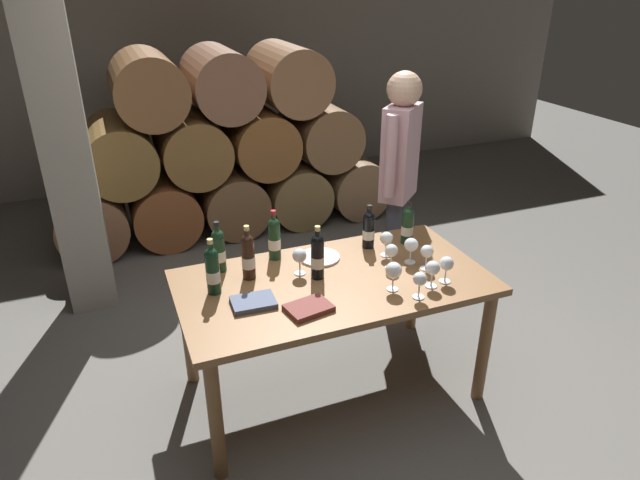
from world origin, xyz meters
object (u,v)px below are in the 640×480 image
wine_glass_7 (391,251)px  tasting_notebook (253,302)px  dining_table (333,294)px  sommelier_presenting (399,171)px  wine_glass_4 (387,239)px  wine_bottle_1 (317,256)px  wine_glass_8 (394,271)px  wine_glass_3 (433,269)px  wine_bottle_0 (369,229)px  wine_bottle_2 (219,250)px  wine_bottle_6 (408,225)px  wine_glass_6 (427,252)px  wine_glass_2 (420,280)px  wine_glass_0 (300,256)px  wine_glass_5 (447,264)px  serving_plate (319,257)px  leather_ledger (309,308)px  wine_glass_1 (411,246)px  wine_bottle_4 (274,238)px  wine_bottle_5 (248,256)px  wine_bottle_3 (213,270)px

wine_glass_7 → tasting_notebook: 0.84m
dining_table → sommelier_presenting: size_ratio=0.99×
wine_glass_4 → sommelier_presenting: bearing=56.0°
wine_bottle_1 → wine_glass_8: size_ratio=1.93×
wine_glass_3 → tasting_notebook: bearing=169.3°
wine_glass_7 → sommelier_presenting: (0.45, 0.75, 0.18)m
wine_bottle_0 → wine_bottle_2: size_ratio=0.92×
dining_table → wine_bottle_0: wine_bottle_0 is taller
wine_bottle_6 → wine_glass_6: (-0.07, -0.34, -0.02)m
dining_table → wine_glass_2: bearing=-45.0°
wine_bottle_2 → wine_glass_7: 0.97m
wine_glass_0 → wine_glass_6: (0.68, -0.21, -0.00)m
wine_glass_5 → wine_glass_8: 0.31m
serving_plate → wine_bottle_2: bearing=172.9°
dining_table → leather_ledger: size_ratio=7.73×
wine_bottle_1 → wine_bottle_6: (0.67, 0.20, -0.01)m
wine_glass_5 → wine_glass_6: 0.17m
wine_bottle_2 → wine_glass_5: (1.11, -0.58, -0.02)m
dining_table → wine_glass_7: size_ratio=11.47×
wine_glass_1 → leather_ledger: bearing=-160.6°
wine_glass_1 → wine_bottle_4: bearing=154.2°
wine_glass_5 → wine_glass_0: bearing=151.8°
wine_bottle_4 → wine_bottle_6: 0.83m
wine_glass_5 → wine_glass_7: bearing=129.0°
wine_bottle_0 → serving_plate: bearing=-175.0°
wine_glass_2 → tasting_notebook: bearing=163.0°
wine_glass_7 → wine_glass_3: bearing=-68.4°
wine_bottle_5 → wine_glass_7: (0.78, -0.19, -0.03)m
wine_bottle_4 → wine_glass_0: wine_bottle_4 is taller
wine_glass_1 → wine_glass_7: bearing=-173.4°
wine_bottle_2 → wine_bottle_1: bearing=-30.0°
wine_glass_6 → wine_glass_0: bearing=162.7°
tasting_notebook → wine_glass_5: bearing=-6.1°
wine_glass_2 → wine_glass_7: wine_glass_7 is taller
wine_bottle_0 → wine_glass_5: size_ratio=1.82×
wine_glass_0 → leather_ledger: (-0.09, -0.37, -0.10)m
wine_bottle_4 → wine_glass_2: 0.89m
leather_ledger → wine_glass_7: bearing=11.4°
serving_plate → wine_glass_2: bearing=-62.1°
dining_table → wine_bottle_3: bearing=170.5°
dining_table → sommelier_presenting: sommelier_presenting is taller
wine_glass_5 → leather_ledger: size_ratio=0.69×
dining_table → wine_bottle_1: (-0.07, 0.05, 0.22)m
dining_table → wine_bottle_5: 0.52m
wine_glass_3 → wine_glass_6: 0.20m
wine_glass_0 → wine_glass_7: wine_glass_0 is taller
wine_glass_5 → wine_bottle_5: bearing=156.0°
serving_plate → wine_bottle_1: bearing=-114.3°
wine_bottle_0 → wine_glass_6: 0.41m
wine_glass_0 → wine_bottle_4: bearing=107.6°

